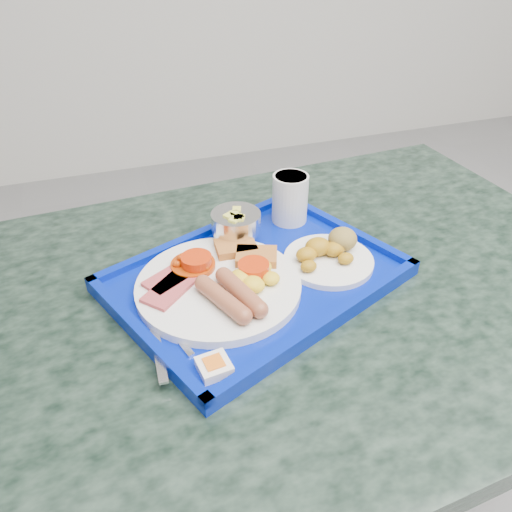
{
  "coord_description": "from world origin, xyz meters",
  "views": [
    {
      "loc": [
        -0.9,
        0.13,
        1.31
      ],
      "look_at": [
        -0.68,
        0.77,
        0.83
      ],
      "focal_mm": 35.0,
      "sensor_mm": 36.0,
      "label": 1
    }
  ],
  "objects": [
    {
      "name": "table",
      "position": [
        -0.65,
        0.74,
        0.58
      ],
      "size": [
        1.29,
        0.91,
        0.78
      ],
      "rotation": [
        0.0,
        0.0,
        0.06
      ],
      "color": "slate",
      "rests_on": "floor"
    },
    {
      "name": "tray",
      "position": [
        -0.68,
        0.77,
        0.79
      ],
      "size": [
        0.55,
        0.49,
        0.03
      ],
      "rotation": [
        0.0,
        0.0,
        0.39
      ],
      "color": "#031A9B",
      "rests_on": "table"
    },
    {
      "name": "main_plate",
      "position": [
        -0.75,
        0.75,
        0.81
      ],
      "size": [
        0.27,
        0.27,
        0.04
      ],
      "rotation": [
        0.0,
        0.0,
        0.23
      ],
      "color": "white",
      "rests_on": "tray"
    },
    {
      "name": "bread_plate",
      "position": [
        -0.55,
        0.76,
        0.81
      ],
      "size": [
        0.16,
        0.16,
        0.05
      ],
      "rotation": [
        0.0,
        0.0,
        0.25
      ],
      "color": "white",
      "rests_on": "tray"
    },
    {
      "name": "fruit_bowl",
      "position": [
        -0.68,
        0.88,
        0.83
      ],
      "size": [
        0.09,
        0.09,
        0.06
      ],
      "color": "silver",
      "rests_on": "tray"
    },
    {
      "name": "juice_cup",
      "position": [
        -0.56,
        0.92,
        0.84
      ],
      "size": [
        0.07,
        0.07,
        0.1
      ],
      "color": "silver",
      "rests_on": "tray"
    },
    {
      "name": "spoon",
      "position": [
        -0.83,
        0.73,
        0.8
      ],
      "size": [
        0.07,
        0.16,
        0.01
      ],
      "rotation": [
        0.0,
        0.0,
        0.29
      ],
      "color": "silver",
      "rests_on": "tray"
    },
    {
      "name": "knife",
      "position": [
        -0.87,
        0.67,
        0.79
      ],
      "size": [
        0.02,
        0.19,
        0.0
      ],
      "primitive_type": "cube",
      "rotation": [
        0.0,
        0.0,
        -0.04
      ],
      "color": "silver",
      "rests_on": "tray"
    },
    {
      "name": "jam_packet",
      "position": [
        -0.81,
        0.58,
        0.8
      ],
      "size": [
        0.05,
        0.05,
        0.02
      ],
      "rotation": [
        0.0,
        0.0,
        0.12
      ],
      "color": "white",
      "rests_on": "tray"
    }
  ]
}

